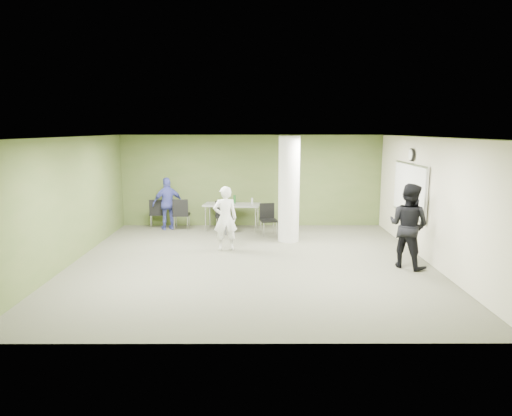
{
  "coord_description": "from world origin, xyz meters",
  "views": [
    {
      "loc": [
        0.09,
        -9.97,
        2.96
      ],
      "look_at": [
        0.12,
        1.0,
        1.07
      ],
      "focal_mm": 32.0,
      "sensor_mm": 36.0,
      "label": 1
    }
  ],
  "objects_px": {
    "folding_table": "(232,206)",
    "man_blue": "(168,204)",
    "woman_white": "(225,218)",
    "chair_back_left": "(157,211)",
    "man_black": "(408,226)"
  },
  "relations": [
    {
      "from": "woman_white",
      "to": "folding_table",
      "type": "bearing_deg",
      "value": -101.08
    },
    {
      "from": "folding_table",
      "to": "chair_back_left",
      "type": "xyz_separation_m",
      "value": [
        -2.29,
        0.22,
        -0.21
      ]
    },
    {
      "from": "folding_table",
      "to": "woman_white",
      "type": "height_order",
      "value": "woman_white"
    },
    {
      "from": "man_black",
      "to": "man_blue",
      "type": "distance_m",
      "value": 7.01
    },
    {
      "from": "man_black",
      "to": "chair_back_left",
      "type": "bearing_deg",
      "value": 12.47
    },
    {
      "from": "man_blue",
      "to": "chair_back_left",
      "type": "bearing_deg",
      "value": -48.33
    },
    {
      "from": "woman_white",
      "to": "man_blue",
      "type": "relative_size",
      "value": 1.02
    },
    {
      "from": "woman_white",
      "to": "man_black",
      "type": "relative_size",
      "value": 0.87
    },
    {
      "from": "folding_table",
      "to": "man_black",
      "type": "distance_m",
      "value": 5.46
    },
    {
      "from": "folding_table",
      "to": "man_blue",
      "type": "distance_m",
      "value": 1.92
    },
    {
      "from": "chair_back_left",
      "to": "woman_white",
      "type": "relative_size",
      "value": 0.56
    },
    {
      "from": "man_black",
      "to": "man_blue",
      "type": "xyz_separation_m",
      "value": [
        -5.89,
        3.79,
        -0.13
      ]
    },
    {
      "from": "chair_back_left",
      "to": "woman_white",
      "type": "height_order",
      "value": "woman_white"
    },
    {
      "from": "man_black",
      "to": "man_blue",
      "type": "bearing_deg",
      "value": 12.01
    },
    {
      "from": "folding_table",
      "to": "chair_back_left",
      "type": "bearing_deg",
      "value": -178.74
    }
  ]
}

